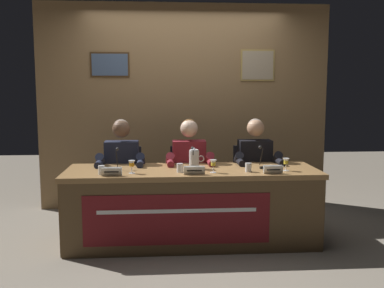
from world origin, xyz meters
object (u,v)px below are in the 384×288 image
(juice_glass_left, at_px, (132,164))
(juice_glass_center, at_px, (213,164))
(water_cup_center, at_px, (180,168))
(nameplate_right, at_px, (273,169))
(conference_table, at_px, (192,196))
(chair_left, at_px, (123,188))
(panelist_center, at_px, (190,167))
(nameplate_center, at_px, (194,170))
(microphone_center, at_px, (193,162))
(panelist_left, at_px, (121,167))
(microphone_left, at_px, (117,163))
(water_pitcher_central, at_px, (194,159))
(chair_right, at_px, (252,186))
(panelist_right, at_px, (256,166))
(nameplate_left, at_px, (111,172))
(water_cup_left, at_px, (102,171))
(chair_center, at_px, (188,187))
(juice_glass_right, at_px, (286,162))
(water_cup_right, at_px, (248,168))
(microphone_right, at_px, (262,161))

(juice_glass_left, relative_size, juice_glass_center, 1.00)
(water_cup_center, relative_size, nameplate_right, 0.47)
(conference_table, relative_size, juice_glass_center, 20.09)
(chair_left, height_order, juice_glass_center, chair_left)
(panelist_center, distance_m, nameplate_center, 0.67)
(microphone_center, height_order, nameplate_right, microphone_center)
(chair_left, distance_m, juice_glass_left, 0.88)
(panelist_left, bearing_deg, microphone_left, -90.91)
(water_pitcher_central, bearing_deg, panelist_center, 93.93)
(microphone_center, bearing_deg, chair_right, 39.52)
(microphone_left, bearing_deg, microphone_center, 0.99)
(chair_left, relative_size, water_cup_center, 10.41)
(chair_left, bearing_deg, chair_right, 0.00)
(microphone_left, xyz_separation_m, panelist_right, (1.47, 0.41, -0.12))
(water_cup_center, relative_size, chair_right, 0.10)
(nameplate_left, relative_size, water_cup_center, 2.22)
(nameplate_center, xyz_separation_m, nameplate_right, (0.74, -0.01, 0.00))
(conference_table, distance_m, water_pitcher_central, 0.37)
(conference_table, relative_size, panelist_left, 2.06)
(panelist_left, bearing_deg, conference_table, -33.45)
(water_cup_left, bearing_deg, panelist_right, 20.72)
(chair_left, bearing_deg, conference_table, -43.05)
(chair_center, distance_m, water_pitcher_central, 0.69)
(panelist_left, distance_m, juice_glass_right, 1.72)
(microphone_left, distance_m, water_cup_right, 1.28)
(juice_glass_left, bearing_deg, nameplate_left, -149.37)
(chair_left, height_order, water_pitcher_central, water_pitcher_central)
(nameplate_left, xyz_separation_m, juice_glass_center, (0.95, 0.09, 0.05))
(chair_center, height_order, nameplate_center, chair_center)
(juice_glass_center, bearing_deg, water_pitcher_central, 125.81)
(water_cup_right, bearing_deg, juice_glass_center, -176.82)
(juice_glass_center, height_order, panelist_right, panelist_right)
(panelist_left, xyz_separation_m, nameplate_left, (-0.03, -0.67, 0.08))
(chair_left, distance_m, microphone_right, 1.59)
(water_cup_left, bearing_deg, panelist_center, 35.00)
(nameplate_center, relative_size, water_cup_right, 2.32)
(microphone_center, bearing_deg, nameplate_center, -92.57)
(juice_glass_left, bearing_deg, conference_table, 8.31)
(juice_glass_right, distance_m, water_cup_right, 0.38)
(microphone_left, distance_m, juice_glass_center, 0.94)
(chair_left, bearing_deg, nameplate_right, -30.49)
(nameplate_right, height_order, microphone_right, microphone_right)
(nameplate_left, xyz_separation_m, water_cup_right, (1.29, 0.11, -0.00))
(chair_center, xyz_separation_m, chair_right, (0.73, 0.00, 0.00))
(nameplate_center, height_order, water_cup_center, water_cup_center)
(conference_table, relative_size, chair_right, 2.82)
(juice_glass_left, height_order, nameplate_right, juice_glass_left)
(microphone_left, height_order, water_pitcher_central, microphone_left)
(microphone_center, bearing_deg, water_cup_left, -166.72)
(chair_right, distance_m, water_cup_right, 0.86)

